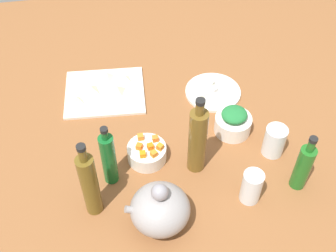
{
  "coord_description": "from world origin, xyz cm",
  "views": [
    {
      "loc": [
        16.49,
        93.07,
        111.67
      ],
      "look_at": [
        0.0,
        0.0,
        8.0
      ],
      "focal_mm": 45.75,
      "sensor_mm": 36.0,
      "label": 1
    }
  ],
  "objects_px": {
    "plate_tofu": "(213,92)",
    "bowl_greens": "(233,124)",
    "bowl_carrots": "(147,153)",
    "drinking_glass_0": "(251,187)",
    "bottle_0": "(197,140)",
    "cutting_board": "(105,92)",
    "teapot": "(160,209)",
    "drinking_glass_1": "(274,141)",
    "bottle_1": "(90,184)",
    "bottle_3": "(109,158)",
    "bottle_2": "(303,166)"
  },
  "relations": [
    {
      "from": "cutting_board",
      "to": "teapot",
      "type": "relative_size",
      "value": 1.58
    },
    {
      "from": "bottle_0",
      "to": "plate_tofu",
      "type": "bearing_deg",
      "value": -113.28
    },
    {
      "from": "plate_tofu",
      "to": "drinking_glass_0",
      "type": "xyz_separation_m",
      "value": [
        0.0,
        0.46,
        0.05
      ]
    },
    {
      "from": "bottle_1",
      "to": "cutting_board",
      "type": "bearing_deg",
      "value": -97.68
    },
    {
      "from": "bowl_greens",
      "to": "bottle_0",
      "type": "bearing_deg",
      "value": 38.97
    },
    {
      "from": "bowl_carrots",
      "to": "bottle_3",
      "type": "height_order",
      "value": "bottle_3"
    },
    {
      "from": "cutting_board",
      "to": "plate_tofu",
      "type": "height_order",
      "value": "plate_tofu"
    },
    {
      "from": "bowl_greens",
      "to": "bottle_2",
      "type": "height_order",
      "value": "bottle_2"
    },
    {
      "from": "bottle_0",
      "to": "bottle_2",
      "type": "xyz_separation_m",
      "value": [
        -0.29,
        0.12,
        -0.04
      ]
    },
    {
      "from": "plate_tofu",
      "to": "bowl_carrots",
      "type": "height_order",
      "value": "bowl_carrots"
    },
    {
      "from": "bottle_2",
      "to": "drinking_glass_0",
      "type": "xyz_separation_m",
      "value": [
        0.16,
        0.02,
        -0.03
      ]
    },
    {
      "from": "plate_tofu",
      "to": "bottle_0",
      "type": "relative_size",
      "value": 0.7
    },
    {
      "from": "bottle_1",
      "to": "drinking_glass_0",
      "type": "height_order",
      "value": "bottle_1"
    },
    {
      "from": "cutting_board",
      "to": "bottle_1",
      "type": "relative_size",
      "value": 1.01
    },
    {
      "from": "cutting_board",
      "to": "drinking_glass_1",
      "type": "distance_m",
      "value": 0.64
    },
    {
      "from": "bottle_0",
      "to": "drinking_glass_1",
      "type": "relative_size",
      "value": 2.71
    },
    {
      "from": "plate_tofu",
      "to": "drinking_glass_1",
      "type": "xyz_separation_m",
      "value": [
        -0.12,
        0.3,
        0.05
      ]
    },
    {
      "from": "cutting_board",
      "to": "bowl_greens",
      "type": "relative_size",
      "value": 2.35
    },
    {
      "from": "bottle_0",
      "to": "drinking_glass_0",
      "type": "distance_m",
      "value": 0.21
    },
    {
      "from": "plate_tofu",
      "to": "bowl_carrots",
      "type": "xyz_separation_m",
      "value": [
        0.28,
        0.26,
        0.02
      ]
    },
    {
      "from": "plate_tofu",
      "to": "bottle_1",
      "type": "bearing_deg",
      "value": 42.2
    },
    {
      "from": "plate_tofu",
      "to": "teapot",
      "type": "bearing_deg",
      "value": 60.51
    },
    {
      "from": "bottle_1",
      "to": "plate_tofu",
      "type": "bearing_deg",
      "value": -137.8
    },
    {
      "from": "drinking_glass_0",
      "to": "teapot",
      "type": "bearing_deg",
      "value": 6.75
    },
    {
      "from": "bowl_carrots",
      "to": "bottle_1",
      "type": "xyz_separation_m",
      "value": [
        0.18,
        0.16,
        0.09
      ]
    },
    {
      "from": "bowl_carrots",
      "to": "cutting_board",
      "type": "bearing_deg",
      "value": -71.44
    },
    {
      "from": "bottle_1",
      "to": "drinking_glass_0",
      "type": "xyz_separation_m",
      "value": [
        -0.45,
        0.04,
        -0.07
      ]
    },
    {
      "from": "bowl_carrots",
      "to": "bottle_0",
      "type": "distance_m",
      "value": 0.19
    },
    {
      "from": "plate_tofu",
      "to": "bowl_carrots",
      "type": "bearing_deg",
      "value": 42.55
    },
    {
      "from": "drinking_glass_0",
      "to": "drinking_glass_1",
      "type": "relative_size",
      "value": 1.05
    },
    {
      "from": "teapot",
      "to": "drinking_glass_1",
      "type": "relative_size",
      "value": 1.7
    },
    {
      "from": "cutting_board",
      "to": "plate_tofu",
      "type": "xyz_separation_m",
      "value": [
        -0.39,
        0.07,
        0.0
      ]
    },
    {
      "from": "bowl_carrots",
      "to": "teapot",
      "type": "distance_m",
      "value": 0.24
    },
    {
      "from": "cutting_board",
      "to": "bottle_0",
      "type": "relative_size",
      "value": 0.99
    },
    {
      "from": "plate_tofu",
      "to": "bowl_greens",
      "type": "height_order",
      "value": "bowl_greens"
    },
    {
      "from": "plate_tofu",
      "to": "drinking_glass_1",
      "type": "distance_m",
      "value": 0.33
    },
    {
      "from": "bottle_0",
      "to": "bottle_1",
      "type": "xyz_separation_m",
      "value": [
        0.32,
        0.1,
        -0.0
      ]
    },
    {
      "from": "bowl_greens",
      "to": "cutting_board",
      "type": "bearing_deg",
      "value": -32.37
    },
    {
      "from": "bowl_greens",
      "to": "bottle_3",
      "type": "height_order",
      "value": "bottle_3"
    },
    {
      "from": "plate_tofu",
      "to": "bottle_3",
      "type": "height_order",
      "value": "bottle_3"
    },
    {
      "from": "plate_tofu",
      "to": "bottle_2",
      "type": "bearing_deg",
      "value": 109.38
    },
    {
      "from": "bowl_greens",
      "to": "bowl_carrots",
      "type": "bearing_deg",
      "value": 12.83
    },
    {
      "from": "plate_tofu",
      "to": "bowl_greens",
      "type": "bearing_deg",
      "value": 95.59
    },
    {
      "from": "bowl_greens",
      "to": "drinking_glass_1",
      "type": "relative_size",
      "value": 1.14
    },
    {
      "from": "bowl_carrots",
      "to": "drinking_glass_0",
      "type": "xyz_separation_m",
      "value": [
        -0.28,
        0.2,
        0.03
      ]
    },
    {
      "from": "bowl_carrots",
      "to": "bottle_0",
      "type": "relative_size",
      "value": 0.43
    },
    {
      "from": "teapot",
      "to": "bottle_3",
      "type": "xyz_separation_m",
      "value": [
        0.12,
        -0.17,
        0.03
      ]
    },
    {
      "from": "drinking_glass_1",
      "to": "teapot",
      "type": "bearing_deg",
      "value": 25.36
    },
    {
      "from": "teapot",
      "to": "drinking_glass_0",
      "type": "bearing_deg",
      "value": -173.25
    },
    {
      "from": "plate_tofu",
      "to": "drinking_glass_1",
      "type": "height_order",
      "value": "drinking_glass_1"
    }
  ]
}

